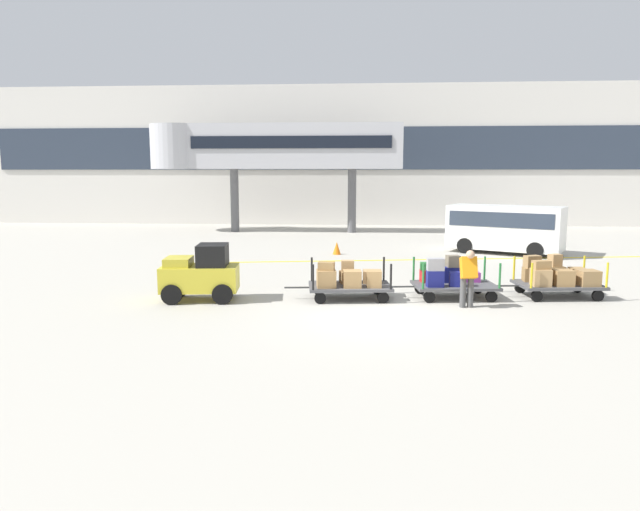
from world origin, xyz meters
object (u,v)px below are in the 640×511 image
(baggage_cart_lead, at_px, (347,280))
(safety_cone_near, at_px, (337,248))
(baggage_cart_tail, at_px, (557,277))
(shuttle_van, at_px, (505,225))
(baggage_tug, at_px, (201,274))
(baggage_cart_middle, at_px, (449,279))
(baggage_handler, at_px, (468,276))

(baggage_cart_lead, height_order, safety_cone_near, baggage_cart_lead)
(baggage_cart_lead, xyz_separation_m, baggage_cart_tail, (5.98, 0.66, 0.02))
(baggage_cart_lead, distance_m, safety_cone_near, 8.91)
(shuttle_van, bearing_deg, baggage_cart_lead, -124.45)
(baggage_tug, bearing_deg, baggage_cart_lead, 6.30)
(baggage_cart_middle, relative_size, baggage_cart_tail, 1.00)
(baggage_tug, distance_m, safety_cone_near, 9.94)
(baggage_cart_lead, xyz_separation_m, baggage_cart_middle, (2.89, 0.36, -0.01))
(baggage_tug, height_order, baggage_cart_lead, baggage_tug)
(shuttle_van, relative_size, safety_cone_near, 9.34)
(baggage_tug, height_order, baggage_cart_middle, baggage_tug)
(baggage_cart_lead, bearing_deg, safety_cone_near, 94.35)
(baggage_cart_lead, height_order, baggage_cart_middle, baggage_cart_middle)
(baggage_cart_tail, relative_size, safety_cone_near, 5.57)
(baggage_cart_lead, distance_m, baggage_cart_middle, 2.91)
(baggage_tug, bearing_deg, shuttle_van, 43.47)
(baggage_tug, height_order, shuttle_van, shuttle_van)
(baggage_cart_middle, relative_size, shuttle_van, 0.60)
(baggage_tug, bearing_deg, baggage_cart_middle, 6.67)
(baggage_tug, relative_size, baggage_cart_lead, 0.72)
(baggage_cart_middle, bearing_deg, safety_cone_near, 112.72)
(baggage_cart_middle, height_order, baggage_cart_tail, baggage_cart_middle)
(baggage_cart_lead, height_order, baggage_cart_tail, baggage_cart_tail)
(shuttle_van, height_order, safety_cone_near, shuttle_van)
(baggage_cart_middle, bearing_deg, baggage_cart_lead, -172.82)
(baggage_cart_tail, bearing_deg, baggage_cart_middle, -174.51)
(shuttle_van, bearing_deg, baggage_handler, -108.29)
(baggage_cart_tail, height_order, safety_cone_near, baggage_cart_tail)
(baggage_cart_lead, relative_size, shuttle_van, 0.60)
(baggage_cart_lead, distance_m, shuttle_van, 11.85)
(baggage_tug, height_order, baggage_cart_tail, baggage_tug)
(baggage_cart_tail, distance_m, shuttle_van, 9.15)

